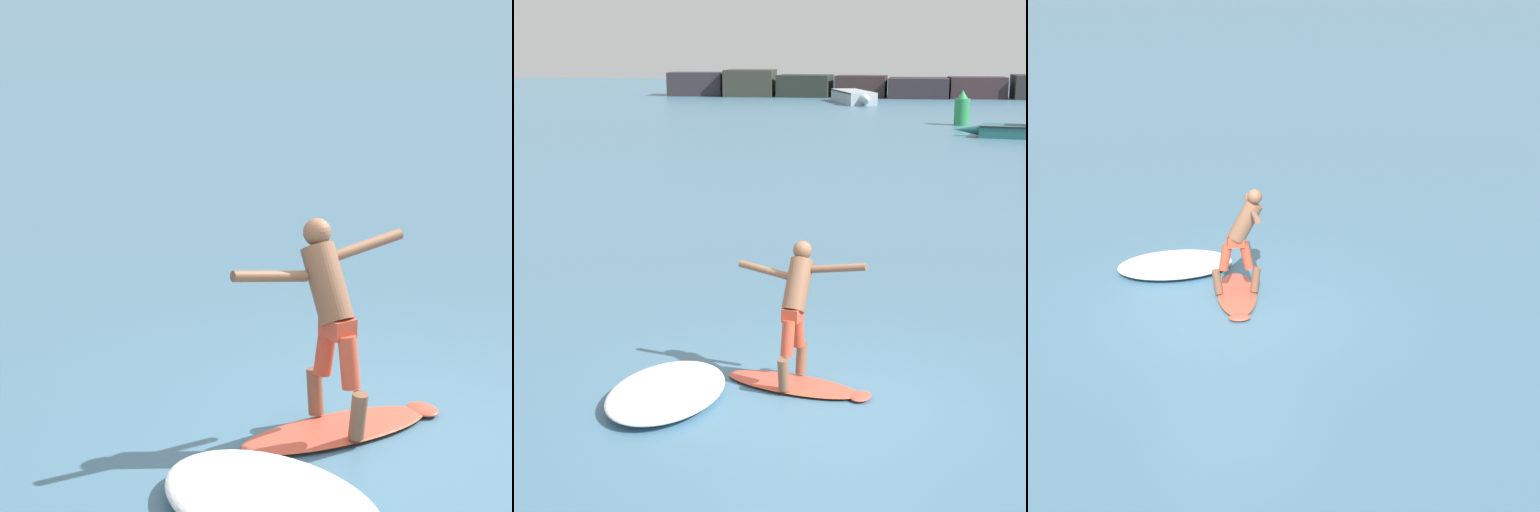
% 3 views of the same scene
% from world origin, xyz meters
% --- Properties ---
extents(ground_plane, '(200.00, 200.00, 0.00)m').
position_xyz_m(ground_plane, '(0.00, 0.00, 0.00)').
color(ground_plane, teal).
extents(surfboard, '(1.91, 1.05, 0.20)m').
position_xyz_m(surfboard, '(-0.32, 0.23, 0.03)').
color(surfboard, '#DB513C').
rests_on(surfboard, ground).
extents(surfer, '(1.61, 0.89, 1.69)m').
position_xyz_m(surfer, '(-0.33, 0.36, 1.07)').
color(surfer, brown).
rests_on(surfer, surfboard).
extents(wave_foam_at_tail, '(1.49, 2.08, 0.22)m').
position_xyz_m(wave_foam_at_tail, '(-1.74, -0.40, 0.11)').
color(wave_foam_at_tail, white).
rests_on(wave_foam_at_tail, ground).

